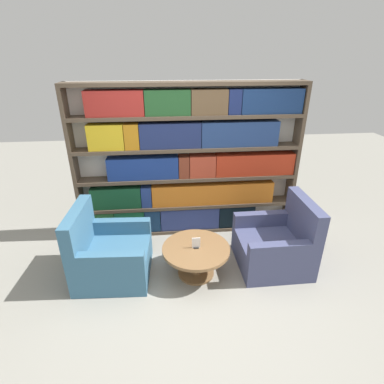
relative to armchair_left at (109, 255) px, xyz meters
name	(u,v)px	position (x,y,z in m)	size (l,w,h in m)	color
ground_plane	(199,292)	(1.08, -0.44, -0.30)	(14.00, 14.00, 0.00)	gray
bookshelf	(188,163)	(1.08, 0.99, 0.81)	(3.23, 0.30, 2.23)	silver
armchair_left	(109,255)	(0.00, 0.00, 0.00)	(0.92, 0.90, 0.93)	#386684
armchair_right	(277,245)	(2.15, 0.00, 0.00)	(0.88, 0.85, 0.93)	#42476B
coffee_table	(196,255)	(1.07, -0.10, -0.01)	(0.84, 0.84, 0.40)	brown
table_sign	(196,244)	(1.07, -0.10, 0.16)	(0.10, 0.06, 0.14)	black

